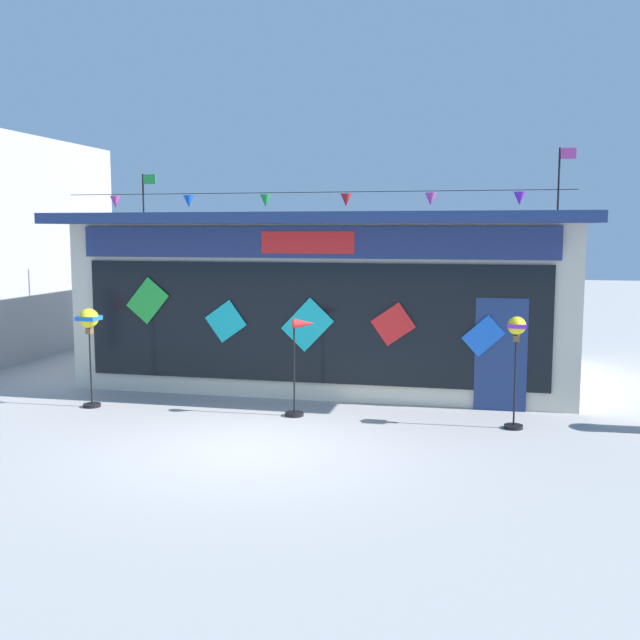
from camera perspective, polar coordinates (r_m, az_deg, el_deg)
ground_plane at (r=11.21m, az=-5.18°, el=-9.61°), size 80.00×80.00×0.00m
kite_shop_building at (r=16.46m, az=1.33°, el=1.96°), size 10.08×6.40×4.84m
wind_spinner_far_left at (r=13.95m, az=-17.20°, el=-0.59°), size 0.35×0.35×1.79m
wind_spinner_left at (r=12.72m, az=-1.55°, el=-2.81°), size 0.54×0.32×1.69m
wind_spinner_center_left at (r=12.27m, az=14.73°, el=-1.68°), size 0.30×0.30×1.82m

